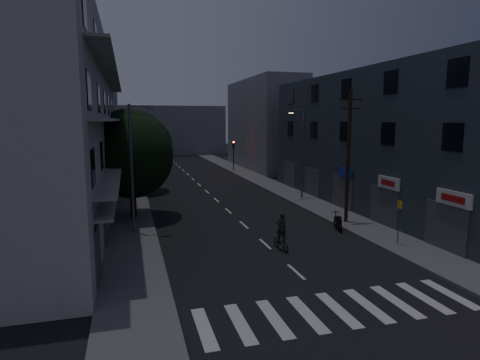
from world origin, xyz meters
TOP-DOWN VIEW (x-y plane):
  - ground at (0.00, 25.00)m, footprint 160.00×160.00m
  - sidewalk_left at (-7.50, 25.00)m, footprint 3.00×90.00m
  - sidewalk_right at (7.50, 25.00)m, footprint 3.00×90.00m
  - crosswalk at (-0.00, -2.00)m, footprint 10.90×3.00m
  - lane_markings at (0.00, 31.25)m, footprint 0.15×60.50m
  - building_left at (-11.98, 18.00)m, footprint 7.00×36.00m
  - building_right at (11.99, 14.00)m, footprint 6.19×28.00m
  - building_far_left at (-12.00, 48.00)m, footprint 6.00×20.00m
  - building_far_right at (12.00, 42.00)m, footprint 6.00×20.00m
  - building_far_end at (0.00, 70.00)m, footprint 24.00×8.00m
  - tree_near at (-7.26, 15.06)m, footprint 6.06×6.06m
  - tree_mid at (-7.35, 26.34)m, footprint 6.64×6.64m
  - tree_far at (-7.70, 37.29)m, footprint 5.12×5.12m
  - traffic_signal_far_right at (6.70, 39.41)m, footprint 0.28×0.37m
  - traffic_signal_far_left at (-6.58, 39.15)m, footprint 0.28×0.37m
  - street_lamp_left_near at (-7.24, 10.52)m, footprint 1.51×0.25m
  - street_lamp_right at (7.56, 18.40)m, footprint 1.51×0.25m
  - street_lamp_left_far at (-6.95, 30.91)m, footprint 1.51×0.25m
  - utility_pole at (6.98, 9.43)m, footprint 1.80×0.24m
  - bus_stop_sign at (7.18, 4.05)m, footprint 0.06×0.35m
  - motorcycle at (5.64, 8.15)m, footprint 0.72×1.86m
  - cyclist at (0.50, 5.26)m, footprint 0.75×1.75m

SIDE VIEW (x-z plane):
  - ground at x=0.00m, z-range 0.00..0.00m
  - crosswalk at x=0.00m, z-range 0.00..0.01m
  - lane_markings at x=0.00m, z-range 0.00..0.01m
  - sidewalk_left at x=-7.50m, z-range 0.00..0.15m
  - sidewalk_right at x=7.50m, z-range 0.00..0.15m
  - motorcycle at x=5.64m, z-range -0.13..1.09m
  - cyclist at x=0.50m, z-range -0.35..1.80m
  - bus_stop_sign at x=7.18m, z-range 0.63..3.15m
  - traffic_signal_far_right at x=6.70m, z-range 1.05..5.15m
  - traffic_signal_far_left at x=-6.58m, z-range 1.05..5.15m
  - tree_far at x=-7.70m, z-range 0.95..7.28m
  - street_lamp_left_near at x=-7.24m, z-range 0.60..8.60m
  - street_lamp_right at x=7.56m, z-range 0.60..8.60m
  - street_lamp_left_far at x=-6.95m, z-range 0.60..8.60m
  - tree_near at x=-7.26m, z-range 1.09..8.56m
  - utility_pole at x=6.98m, z-range 0.37..9.37m
  - building_far_end at x=0.00m, z-range 0.00..10.00m
  - tree_mid at x=-7.35m, z-range 1.17..9.34m
  - building_right at x=11.99m, z-range 0.00..11.00m
  - building_far_right at x=12.00m, z-range 0.00..13.00m
  - building_left at x=-11.98m, z-range -0.01..13.99m
  - building_far_left at x=-12.00m, z-range 0.00..16.00m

